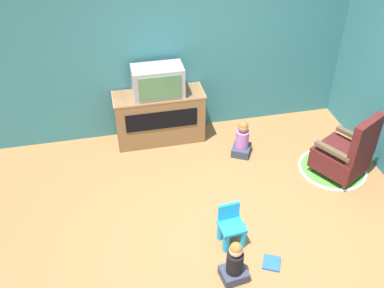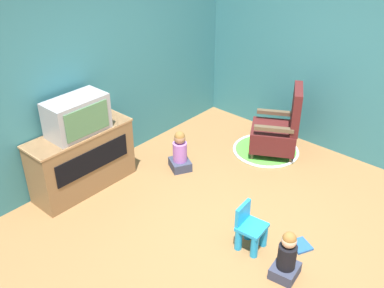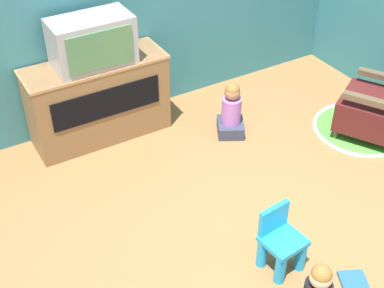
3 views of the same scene
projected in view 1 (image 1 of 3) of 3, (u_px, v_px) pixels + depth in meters
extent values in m
plane|color=olive|center=(231.00, 228.00, 5.08)|extent=(30.00, 30.00, 0.00)
cube|color=teal|center=(165.00, 39.00, 5.89)|extent=(5.32, 0.12, 2.75)
cube|color=brown|center=(159.00, 117.00, 6.23)|extent=(1.21, 0.43, 0.74)
cube|color=#A97C50|center=(158.00, 95.00, 6.02)|extent=(1.23, 0.44, 0.02)
cube|color=black|center=(162.00, 120.00, 6.01)|extent=(0.97, 0.01, 0.27)
cube|color=#939399|center=(158.00, 81.00, 5.87)|extent=(0.67, 0.36, 0.41)
cube|color=#47754C|center=(160.00, 88.00, 5.73)|extent=(0.55, 0.02, 0.32)
cylinder|color=brown|center=(331.00, 154.00, 6.08)|extent=(0.04, 0.04, 0.10)
cylinder|color=brown|center=(311.00, 169.00, 5.84)|extent=(0.04, 0.04, 0.10)
cylinder|color=brown|center=(363.00, 171.00, 5.79)|extent=(0.04, 0.04, 0.10)
cylinder|color=brown|center=(343.00, 188.00, 5.55)|extent=(0.04, 0.04, 0.10)
cube|color=#4C1919|center=(340.00, 159.00, 5.70)|extent=(0.76, 0.77, 0.28)
cube|color=#4C1919|center=(365.00, 140.00, 5.30)|extent=(0.50, 0.34, 0.57)
cube|color=brown|center=(354.00, 136.00, 5.68)|extent=(0.30, 0.46, 0.05)
cube|color=brown|center=(333.00, 151.00, 5.43)|extent=(0.30, 0.46, 0.05)
cylinder|color=#1E99DB|center=(226.00, 242.00, 4.75)|extent=(0.07, 0.07, 0.27)
cylinder|color=#1E99DB|center=(243.00, 238.00, 4.80)|extent=(0.07, 0.07, 0.27)
cylinder|color=#1E99DB|center=(220.00, 230.00, 4.88)|extent=(0.07, 0.07, 0.27)
cylinder|color=#1E99DB|center=(236.00, 226.00, 4.93)|extent=(0.07, 0.07, 0.27)
cube|color=#1E99DB|center=(232.00, 226.00, 4.77)|extent=(0.29, 0.28, 0.04)
cube|color=#1E99DB|center=(229.00, 211.00, 4.78)|extent=(0.24, 0.06, 0.21)
cylinder|color=green|center=(332.00, 169.00, 5.91)|extent=(0.88, 0.88, 0.01)
torus|color=silver|center=(332.00, 168.00, 5.90)|extent=(0.89, 0.89, 0.04)
cube|color=#33384C|center=(234.00, 274.00, 4.52)|extent=(0.29, 0.26, 0.11)
cylinder|color=black|center=(235.00, 262.00, 4.41)|extent=(0.17, 0.17, 0.24)
sphere|color=#D8AD8C|center=(236.00, 250.00, 4.30)|extent=(0.14, 0.14, 0.14)
sphere|color=olive|center=(236.00, 248.00, 4.28)|extent=(0.13, 0.13, 0.13)
cube|color=#33384C|center=(241.00, 150.00, 6.14)|extent=(0.33, 0.35, 0.12)
cylinder|color=#A566BF|center=(242.00, 139.00, 6.03)|extent=(0.18, 0.18, 0.25)
sphere|color=#9E7051|center=(243.00, 127.00, 5.92)|extent=(0.14, 0.14, 0.14)
sphere|color=olive|center=(243.00, 126.00, 5.90)|extent=(0.13, 0.13, 0.13)
cube|color=#235699|center=(271.00, 263.00, 4.68)|extent=(0.24, 0.25, 0.02)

